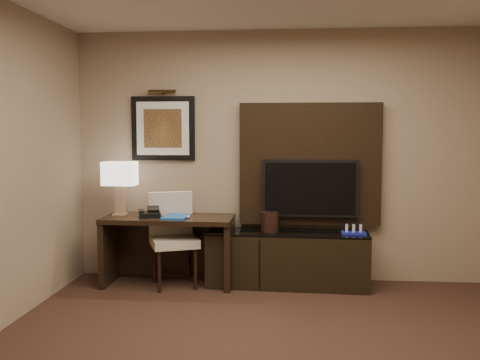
# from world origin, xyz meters

# --- Properties ---
(wall_back) EXTENTS (4.50, 0.01, 2.70)m
(wall_back) POSITION_xyz_m (0.00, 2.50, 1.35)
(wall_back) COLOR gray
(wall_back) RESTS_ON floor
(wall_front) EXTENTS (4.50, 0.01, 2.70)m
(wall_front) POSITION_xyz_m (0.00, -2.50, 1.35)
(wall_front) COLOR gray
(wall_front) RESTS_ON floor
(desk) EXTENTS (1.36, 0.60, 0.73)m
(desk) POSITION_xyz_m (-1.18, 2.15, 0.36)
(desk) COLOR black
(desk) RESTS_ON floor
(credenza) EXTENTS (1.68, 0.53, 0.57)m
(credenza) POSITION_xyz_m (0.07, 2.20, 0.29)
(credenza) COLOR black
(credenza) RESTS_ON floor
(tv_wall_panel) EXTENTS (1.50, 0.12, 1.30)m
(tv_wall_panel) POSITION_xyz_m (0.30, 2.44, 1.27)
(tv_wall_panel) COLOR black
(tv_wall_panel) RESTS_ON wall_back
(tv) EXTENTS (1.00, 0.08, 0.60)m
(tv) POSITION_xyz_m (0.30, 2.34, 1.02)
(tv) COLOR black
(tv) RESTS_ON tv_wall_panel
(artwork) EXTENTS (0.70, 0.04, 0.70)m
(artwork) POSITION_xyz_m (-1.30, 2.48, 1.65)
(artwork) COLOR black
(artwork) RESTS_ON wall_back
(picture_light) EXTENTS (0.04, 0.04, 0.30)m
(picture_light) POSITION_xyz_m (-1.30, 2.44, 2.05)
(picture_light) COLOR #3D2D13
(picture_light) RESTS_ON wall_back
(desk_chair) EXTENTS (0.63, 0.67, 0.97)m
(desk_chair) POSITION_xyz_m (-1.11, 2.09, 0.48)
(desk_chair) COLOR beige
(desk_chair) RESTS_ON floor
(table_lamp) EXTENTS (0.41, 0.31, 0.58)m
(table_lamp) POSITION_xyz_m (-1.71, 2.21, 1.02)
(table_lamp) COLOR tan
(table_lamp) RESTS_ON desk
(desk_phone) EXTENTS (0.27, 0.25, 0.11)m
(desk_phone) POSITION_xyz_m (-1.37, 2.10, 0.78)
(desk_phone) COLOR black
(desk_phone) RESTS_ON desk
(blue_folder) EXTENTS (0.26, 0.34, 0.02)m
(blue_folder) POSITION_xyz_m (-1.08, 2.08, 0.74)
(blue_folder) COLOR #1A52AA
(blue_folder) RESTS_ON desk
(book) EXTENTS (0.15, 0.05, 0.20)m
(book) POSITION_xyz_m (-1.10, 2.11, 0.83)
(book) COLOR tan
(book) RESTS_ON desk
(ice_bucket) EXTENTS (0.23, 0.23, 0.20)m
(ice_bucket) POSITION_xyz_m (-0.12, 2.21, 0.68)
(ice_bucket) COLOR black
(ice_bucket) RESTS_ON credenza
(minibar_tray) EXTENTS (0.25, 0.15, 0.09)m
(minibar_tray) POSITION_xyz_m (0.74, 2.14, 0.62)
(minibar_tray) COLOR #171D98
(minibar_tray) RESTS_ON credenza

